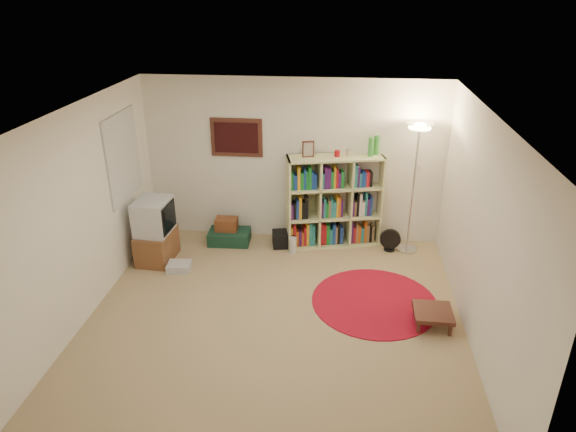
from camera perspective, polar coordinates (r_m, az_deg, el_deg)
name	(u,v)px	position (r m, az deg, el deg)	size (l,w,h in m)	color
room	(269,223)	(5.74, -2.12, -0.75)	(4.54, 4.54, 2.54)	tan
bookshelf	(332,203)	(7.76, 4.95, 1.49)	(1.47, 0.71, 1.69)	#CCCD89
floor_lamp	(418,146)	(7.42, 14.22, 7.50)	(0.41, 0.41, 1.96)	silver
floor_fan	(390,240)	(7.87, 11.28, -2.64)	(0.31, 0.17, 0.35)	black
tv_stand	(156,232)	(7.59, -14.50, -1.69)	(0.49, 0.67, 0.94)	brown
dvd_box	(179,267)	(7.44, -12.00, -5.52)	(0.34, 0.29, 0.11)	silver
suitcase	(230,237)	(8.04, -6.52, -2.29)	(0.64, 0.43, 0.20)	#133526
wicker_basket	(227,224)	(7.99, -6.85, -0.90)	(0.34, 0.24, 0.19)	#602F18
duffel_bag	(284,239)	(7.89, -0.50, -2.56)	(0.38, 0.34, 0.23)	black
paper_towel	(293,245)	(7.71, 0.55, -3.25)	(0.14, 0.14, 0.24)	silver
red_rug	(374,301)	(6.71, 9.56, -9.34)	(1.59, 1.59, 0.01)	maroon
side_table	(433,313)	(6.37, 15.82, -10.33)	(0.45, 0.45, 0.21)	#401E16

